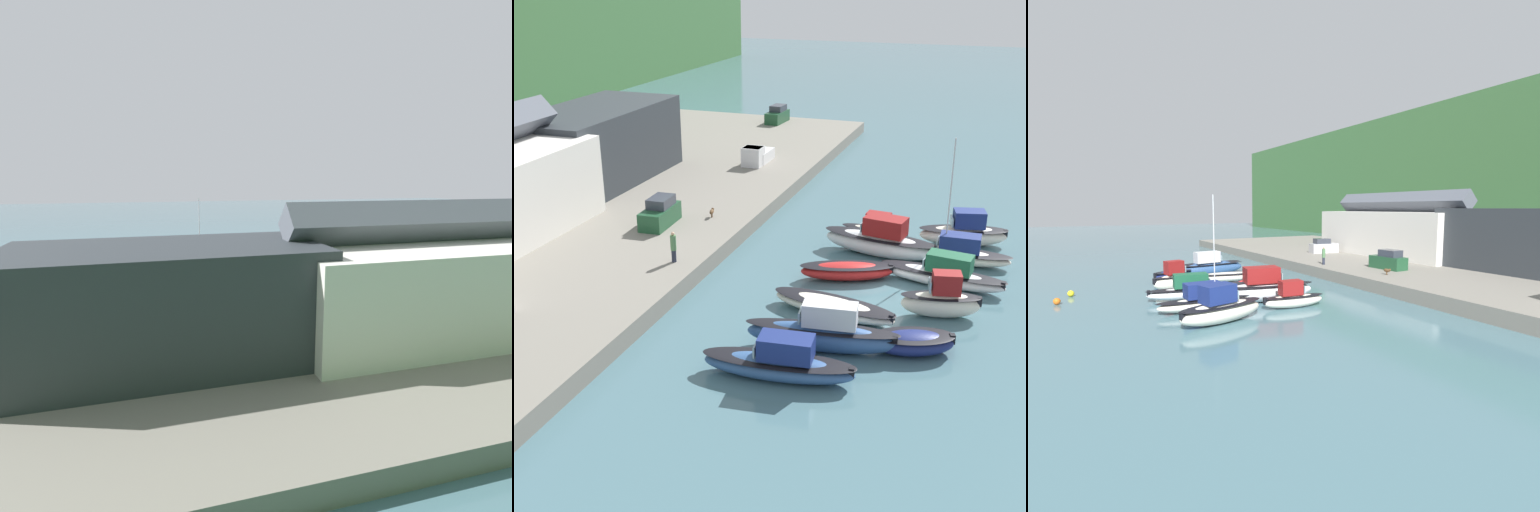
% 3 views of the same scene
% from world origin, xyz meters
% --- Properties ---
extents(ground_plane, '(320.00, 320.00, 0.00)m').
position_xyz_m(ground_plane, '(0.00, 0.00, 0.00)').
color(ground_plane, '#476B75').
extents(quay_promenade, '(93.10, 28.94, 1.25)m').
position_xyz_m(quay_promenade, '(0.00, 26.38, 0.62)').
color(quay_promenade, gray).
rests_on(quay_promenade, ground_plane).
extents(harbor_clubhouse, '(23.62, 10.39, 9.06)m').
position_xyz_m(harbor_clubhouse, '(-6.93, 29.19, 4.63)').
color(harbor_clubhouse, silver).
rests_on(harbor_clubhouse, quay_promenade).
extents(yacht_club_building, '(17.72, 8.41, 6.73)m').
position_xyz_m(yacht_club_building, '(12.09, 29.25, 4.62)').
color(yacht_club_building, '#2D3338').
rests_on(yacht_club_building, quay_promenade).
extents(moored_boat_0, '(2.97, 8.33, 2.45)m').
position_xyz_m(moored_boat_0, '(-12.84, 2.90, 0.88)').
color(moored_boat_0, '#33568E').
rests_on(moored_boat_0, ground_plane).
extents(moored_boat_1, '(2.76, 8.75, 2.91)m').
position_xyz_m(moored_boat_1, '(-9.33, 1.60, 1.08)').
color(moored_boat_1, '#33568E').
rests_on(moored_boat_1, ground_plane).
extents(moored_boat_2, '(3.62, 8.35, 1.00)m').
position_xyz_m(moored_boat_2, '(-4.92, 2.16, 0.54)').
color(moored_boat_2, white).
rests_on(moored_boat_2, ground_plane).
extents(moored_boat_3, '(4.04, 6.68, 1.17)m').
position_xyz_m(moored_boat_3, '(0.59, 2.69, 0.63)').
color(moored_boat_3, red).
rests_on(moored_boat_3, ground_plane).
extents(moored_boat_4, '(3.75, 8.83, 3.01)m').
position_xyz_m(moored_boat_4, '(5.60, 1.48, 1.12)').
color(moored_boat_4, white).
rests_on(moored_boat_4, ground_plane).
extents(moored_boat_5, '(1.95, 5.40, 2.24)m').
position_xyz_m(moored_boat_5, '(8.62, 2.44, 0.80)').
color(moored_boat_5, white).
rests_on(moored_boat_5, ground_plane).
extents(moored_boat_6, '(3.65, 5.10, 1.25)m').
position_xyz_m(moored_boat_6, '(-7.93, -3.14, 0.67)').
color(moored_boat_6, navy).
rests_on(moored_boat_6, ground_plane).
extents(moored_boat_7, '(2.64, 5.08, 2.92)m').
position_xyz_m(moored_boat_7, '(-2.94, -4.03, 1.09)').
color(moored_boat_7, white).
rests_on(moored_boat_7, ground_plane).
extents(moored_boat_8, '(3.07, 8.69, 2.29)m').
position_xyz_m(moored_boat_8, '(1.75, -3.61, 0.82)').
color(moored_boat_8, silver).
rests_on(moored_boat_8, ground_plane).
extents(moored_boat_9, '(2.20, 8.22, 9.07)m').
position_xyz_m(moored_boat_9, '(5.89, -3.86, 0.80)').
color(moored_boat_9, white).
rests_on(moored_boat_9, ground_plane).
extents(moored_boat_10, '(3.68, 6.99, 2.77)m').
position_xyz_m(moored_boat_10, '(9.85, -4.14, 1.02)').
color(moored_boat_10, white).
rests_on(moored_boat_10, ground_plane).
extents(parked_car_0, '(4.29, 2.03, 2.16)m').
position_xyz_m(parked_car_0, '(3.06, 18.12, 2.17)').
color(parked_car_0, '#1E4C2D').
rests_on(parked_car_0, quay_promenade).
extents(parked_car_2, '(2.39, 4.42, 2.16)m').
position_xyz_m(parked_car_2, '(-13.84, 21.09, 2.17)').
color(parked_car_2, '#B7B7BC').
rests_on(parked_car_2, quay_promenade).
extents(pickup_truck_0, '(4.73, 2.02, 1.90)m').
position_xyz_m(pickup_truck_0, '(22.75, 17.64, 2.07)').
color(pickup_truck_0, silver).
rests_on(pickup_truck_0, quay_promenade).
extents(person_on_quay, '(0.40, 0.40, 2.14)m').
position_xyz_m(person_on_quay, '(-3.28, 13.76, 2.35)').
color(person_on_quay, '#232838').
rests_on(person_on_quay, quay_promenade).
extents(dog_on_quay, '(0.88, 0.44, 0.68)m').
position_xyz_m(dog_on_quay, '(6.03, 15.11, 1.71)').
color(dog_on_quay, brown).
rests_on(dog_on_quay, quay_promenade).
extents(mooring_buoy_0, '(0.57, 0.57, 0.57)m').
position_xyz_m(mooring_buoy_0, '(-1.83, -14.27, 0.29)').
color(mooring_buoy_0, orange).
rests_on(mooring_buoy_0, ground_plane).
extents(mooring_buoy_1, '(0.57, 0.57, 0.57)m').
position_xyz_m(mooring_buoy_1, '(-4.73, -13.18, 0.28)').
color(mooring_buoy_1, yellow).
rests_on(mooring_buoy_1, ground_plane).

